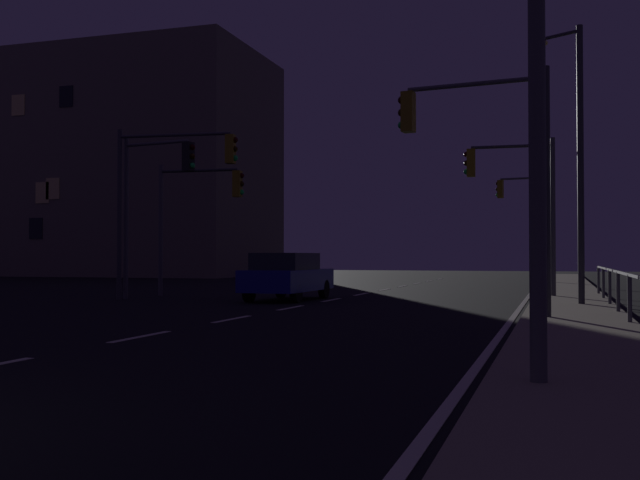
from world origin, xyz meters
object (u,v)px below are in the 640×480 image
(traffic_light_mid_left, at_px, (481,145))
(building_distant, at_px, (102,168))
(traffic_light_far_right, at_px, (198,203))
(traffic_light_mid_right, at_px, (514,186))
(traffic_light_far_left, at_px, (527,207))
(car, at_px, (287,275))
(traffic_light_far_center, at_px, (169,178))
(traffic_light_near_left, at_px, (154,186))
(street_lamp_median, at_px, (573,139))

(traffic_light_mid_left, height_order, building_distant, building_distant)
(traffic_light_far_right, distance_m, traffic_light_mid_right, 11.27)
(traffic_light_far_left, bearing_deg, building_distant, 162.14)
(car, height_order, traffic_light_far_right, traffic_light_far_right)
(traffic_light_mid_left, height_order, traffic_light_far_right, traffic_light_mid_left)
(traffic_light_far_right, bearing_deg, car, -17.83)
(traffic_light_far_left, distance_m, traffic_light_far_center, 21.30)
(traffic_light_far_right, relative_size, traffic_light_mid_right, 0.91)
(traffic_light_far_right, distance_m, traffic_light_near_left, 2.57)
(traffic_light_mid_left, distance_m, traffic_light_far_left, 23.31)
(traffic_light_far_center, bearing_deg, street_lamp_median, -0.28)
(traffic_light_mid_left, xyz_separation_m, traffic_light_far_right, (-10.90, 7.47, -0.60))
(building_distant, bearing_deg, traffic_light_far_center, -52.86)
(car, height_order, traffic_light_far_left, traffic_light_far_left)
(car, bearing_deg, traffic_light_mid_right, 21.13)
(street_lamp_median, xyz_separation_m, building_distant, (-34.67, 28.94, 3.63))
(car, bearing_deg, traffic_light_far_left, 67.52)
(traffic_light_near_left, bearing_deg, traffic_light_mid_right, 19.24)
(traffic_light_far_right, height_order, traffic_light_mid_right, traffic_light_mid_right)
(traffic_light_far_left, xyz_separation_m, traffic_light_far_center, (-10.86, -18.33, 0.01))
(traffic_light_far_right, relative_size, building_distant, 0.19)
(street_lamp_median, bearing_deg, traffic_light_mid_left, -113.00)
(traffic_light_mid_left, distance_m, street_lamp_median, 5.39)
(traffic_light_mid_left, xyz_separation_m, building_distant, (-32.58, 33.85, 4.39))
(traffic_light_mid_right, bearing_deg, street_lamp_median, -65.81)
(traffic_light_mid_left, relative_size, traffic_light_mid_right, 1.04)
(car, relative_size, traffic_light_mid_right, 0.83)
(traffic_light_near_left, xyz_separation_m, building_distant, (-21.33, 28.89, 4.57))
(street_lamp_median, bearing_deg, building_distant, 140.15)
(street_lamp_median, bearing_deg, traffic_light_far_left, 96.01)
(traffic_light_mid_left, bearing_deg, car, 138.23)
(traffic_light_mid_right, bearing_deg, traffic_light_far_left, 90.45)
(traffic_light_mid_left, bearing_deg, traffic_light_far_right, 145.58)
(traffic_light_mid_right, distance_m, street_lamp_median, 4.55)
(traffic_light_near_left, distance_m, street_lamp_median, 13.37)
(traffic_light_mid_left, relative_size, traffic_light_far_center, 0.96)
(traffic_light_near_left, height_order, building_distant, building_distant)
(car, xyz_separation_m, traffic_light_far_center, (-3.77, -1.22, 3.24))
(traffic_light_far_left, height_order, street_lamp_median, street_lamp_median)
(traffic_light_mid_right, xyz_separation_m, traffic_light_near_left, (-11.51, -4.02, -0.02))
(traffic_light_mid_left, distance_m, building_distant, 47.19)
(traffic_light_mid_left, distance_m, traffic_light_near_left, 12.29)
(traffic_light_near_left, bearing_deg, traffic_light_mid_left, -23.78)
(traffic_light_mid_left, bearing_deg, traffic_light_mid_right, 88.34)
(traffic_light_mid_left, bearing_deg, street_lamp_median, 67.00)
(traffic_light_mid_right, height_order, building_distant, building_distant)
(car, distance_m, building_distant, 38.47)
(car, bearing_deg, traffic_light_mid_left, -41.77)
(car, relative_size, traffic_light_far_left, 0.78)
(traffic_light_far_right, bearing_deg, traffic_light_far_center, -85.72)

